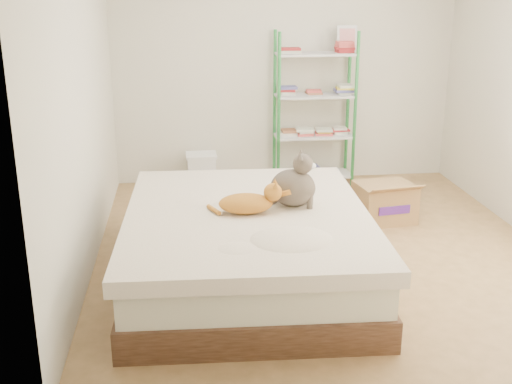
{
  "coord_description": "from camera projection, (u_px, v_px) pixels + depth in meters",
  "views": [
    {
      "loc": [
        -1.13,
        -5.01,
        2.19
      ],
      "look_at": [
        -0.59,
        -0.26,
        0.62
      ],
      "focal_mm": 45.0,
      "sensor_mm": 36.0,
      "label": 1
    }
  ],
  "objects": [
    {
      "name": "white_bin",
      "position": [
        202.0,
        170.0,
        7.11
      ],
      "size": [
        0.34,
        0.3,
        0.39
      ],
      "rotation": [
        0.0,
        0.0,
        0.01
      ],
      "color": "white",
      "rests_on": "ground"
    },
    {
      "name": "grey_cat",
      "position": [
        293.0,
        180.0,
        4.8
      ],
      "size": [
        0.43,
        0.38,
        0.42
      ],
      "primitive_type": null,
      "rotation": [
        0.0,
        0.0,
        1.33
      ],
      "color": "brown",
      "rests_on": "bed"
    },
    {
      "name": "cardboard_box",
      "position": [
        384.0,
        202.0,
        6.12
      ],
      "size": [
        0.58,
        0.57,
        0.42
      ],
      "rotation": [
        0.0,
        0.0,
        0.15
      ],
      "color": "olive",
      "rests_on": "ground"
    },
    {
      "name": "room",
      "position": [
        326.0,
        99.0,
        5.13
      ],
      "size": [
        3.81,
        4.21,
        2.61
      ],
      "color": "tan",
      "rests_on": "ground"
    },
    {
      "name": "orange_cat",
      "position": [
        246.0,
        201.0,
        4.69
      ],
      "size": [
        0.49,
        0.28,
        0.19
      ],
      "primitive_type": null,
      "rotation": [
        0.0,
        0.0,
        -0.06
      ],
      "color": "orange",
      "rests_on": "bed"
    },
    {
      "name": "bed",
      "position": [
        247.0,
        247.0,
        4.84
      ],
      "size": [
        1.87,
        2.3,
        0.57
      ],
      "rotation": [
        0.0,
        0.0,
        -0.04
      ],
      "color": "brown",
      "rests_on": "ground"
    },
    {
      "name": "shelf_unit",
      "position": [
        315.0,
        110.0,
        7.08
      ],
      "size": [
        0.9,
        0.36,
        1.74
      ],
      "color": "#2E8E42",
      "rests_on": "ground"
    }
  ]
}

